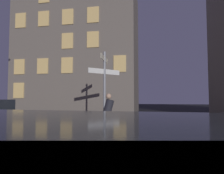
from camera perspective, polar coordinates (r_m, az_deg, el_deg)
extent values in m
cube|color=gray|center=(9.94, 5.75, -11.11)|extent=(40.00, 2.78, 0.14)
cylinder|color=gray|center=(9.18, -2.26, -0.28)|extent=(0.12, 0.12, 3.54)
cube|color=beige|center=(9.36, -2.24, 8.42)|extent=(0.03, 1.51, 0.24)
cube|color=white|center=(9.25, -2.25, 4.65)|extent=(1.28, 1.28, 0.24)
cylinder|color=black|center=(7.38, -27.23, -11.60)|extent=(0.65, 0.25, 0.64)
torus|color=black|center=(7.61, 3.85, -11.37)|extent=(0.72, 0.07, 0.72)
torus|color=black|center=(7.82, -4.33, -11.15)|extent=(0.72, 0.07, 0.72)
cylinder|color=red|center=(7.66, -0.30, -9.43)|extent=(1.00, 0.05, 0.04)
cylinder|color=#26262D|center=(7.64, -1.04, -5.88)|extent=(0.45, 0.32, 0.61)
sphere|color=tan|center=(7.64, -1.03, -2.76)|extent=(0.22, 0.22, 0.22)
cylinder|color=black|center=(7.76, -0.54, -9.58)|extent=(0.34, 0.12, 0.55)
cylinder|color=black|center=(7.59, -0.80, -9.72)|extent=(0.34, 0.12, 0.55)
cube|color=#6B6056|center=(19.15, -8.04, 11.13)|extent=(9.98, 8.51, 12.32)
cube|color=#F2C672|center=(16.56, -26.19, -0.92)|extent=(0.90, 0.06, 1.20)
cube|color=#F2C672|center=(16.73, -26.03, 5.47)|extent=(0.90, 0.06, 1.20)
cube|color=#F2C672|center=(15.65, -20.08, 5.92)|extent=(0.90, 0.06, 1.20)
cube|color=#F2C672|center=(14.75, -13.32, 6.36)|extent=(0.90, 0.06, 1.20)
cube|color=#F2C672|center=(13.68, 2.33, 7.02)|extent=(0.90, 0.06, 1.20)
cube|color=#F2C672|center=(15.17, -13.23, 13.32)|extent=(0.90, 0.06, 1.20)
cube|color=#F2C672|center=(14.52, -5.76, 14.01)|extent=(0.90, 0.06, 1.20)
cube|color=#F2C672|center=(17.66, -25.73, 17.53)|extent=(0.90, 0.06, 1.20)
cube|color=#F2C672|center=(16.63, -19.83, 18.72)|extent=(0.90, 0.06, 1.20)
cube|color=#F2C672|center=(15.80, -13.14, 19.82)|extent=(0.90, 0.06, 1.20)
cube|color=#F2C672|center=(15.18, -5.71, 20.75)|extent=(0.90, 0.06, 1.20)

